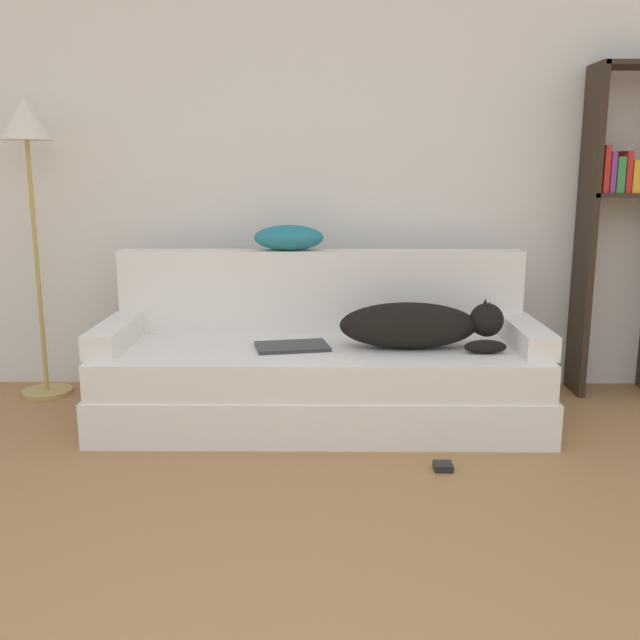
# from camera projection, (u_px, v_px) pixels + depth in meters

# --- Properties ---
(wall_back) EXTENTS (8.14, 0.06, 2.70)m
(wall_back) POSITION_uv_depth(u_px,v_px,m) (318.00, 151.00, 4.01)
(wall_back) COLOR silver
(wall_back) RESTS_ON ground_plane
(couch) EXTENTS (2.17, 0.81, 0.39)m
(couch) POSITION_uv_depth(u_px,v_px,m) (320.00, 384.00, 3.57)
(couch) COLOR silver
(couch) RESTS_ON ground_plane
(couch_backrest) EXTENTS (2.13, 0.15, 0.44)m
(couch_backrest) POSITION_uv_depth(u_px,v_px,m) (321.00, 291.00, 3.81)
(couch_backrest) COLOR silver
(couch_backrest) RESTS_ON couch
(couch_arm_left) EXTENTS (0.15, 0.62, 0.12)m
(couch_arm_left) POSITION_uv_depth(u_px,v_px,m) (116.00, 334.00, 3.52)
(couch_arm_left) COLOR silver
(couch_arm_left) RESTS_ON couch
(couch_arm_right) EXTENTS (0.15, 0.62, 0.12)m
(couch_arm_right) POSITION_uv_depth(u_px,v_px,m) (526.00, 335.00, 3.50)
(couch_arm_right) COLOR silver
(couch_arm_right) RESTS_ON couch
(dog) EXTENTS (0.79, 0.26, 0.24)m
(dog) POSITION_uv_depth(u_px,v_px,m) (419.00, 325.00, 3.45)
(dog) COLOR black
(dog) RESTS_ON couch
(laptop) EXTENTS (0.38, 0.28, 0.02)m
(laptop) POSITION_uv_depth(u_px,v_px,m) (292.00, 346.00, 3.47)
(laptop) COLOR #2D2D30
(laptop) RESTS_ON couch
(throw_pillow) EXTENTS (0.37, 0.21, 0.13)m
(throw_pillow) POSITION_uv_depth(u_px,v_px,m) (289.00, 238.00, 3.75)
(throw_pillow) COLOR teal
(throw_pillow) RESTS_ON couch_backrest
(bookshelf) EXTENTS (0.46, 0.26, 1.80)m
(bookshelf) POSITION_uv_depth(u_px,v_px,m) (624.00, 213.00, 3.88)
(bookshelf) COLOR #2D2319
(bookshelf) RESTS_ON ground_plane
(floor_lamp) EXTENTS (0.27, 0.27, 1.63)m
(floor_lamp) POSITION_uv_depth(u_px,v_px,m) (28.00, 151.00, 3.77)
(floor_lamp) COLOR tan
(floor_lamp) RESTS_ON ground_plane
(power_adapter) EXTENTS (0.08, 0.08, 0.03)m
(power_adapter) POSITION_uv_depth(u_px,v_px,m) (443.00, 466.00, 3.02)
(power_adapter) COLOR black
(power_adapter) RESTS_ON ground_plane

